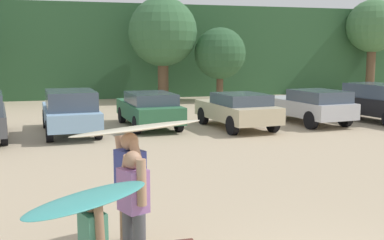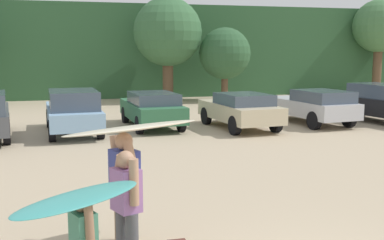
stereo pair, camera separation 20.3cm
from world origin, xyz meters
The scene contains 13 objects.
hillside_ridge centered at (0.00, 30.65, 2.90)m, with size 108.00×12.00×5.81m, color #2D5633.
tree_left centered at (2.70, 22.40, 3.96)m, with size 3.95×3.95×5.98m.
tree_center_left centered at (5.94, 21.71, 2.76)m, with size 2.99×2.99×4.27m.
tree_right centered at (17.47, 23.61, 4.53)m, with size 3.54×3.54×6.37m.
parked_car_sky_blue centered at (-2.72, 12.38, 0.82)m, with size 2.02×4.63×1.57m.
parked_car_forest_green centered at (0.21, 13.16, 0.73)m, with size 1.99×4.39×1.35m.
parked_car_champagne centered at (3.38, 12.03, 0.73)m, with size 2.21×4.18×1.34m.
parked_car_silver centered at (6.61, 12.37, 0.75)m, with size 2.24×4.37×1.39m.
parked_car_black centered at (9.54, 12.30, 0.81)m, with size 2.63×5.03×1.57m.
person_adult centered at (-2.01, 2.19, 0.97)m, with size 0.46×0.80×1.71m.
person_companion centered at (-2.06, 1.53, 0.89)m, with size 0.42×0.65×1.58m.
surfboard_cream centered at (-1.86, 2.07, 1.79)m, with size 2.30×1.61×0.14m.
surfboard_teal centered at (-2.67, 0.65, 1.25)m, with size 1.67×1.47×0.11m.
Camera 2 is at (-2.71, -4.60, 2.87)m, focal length 44.17 mm.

